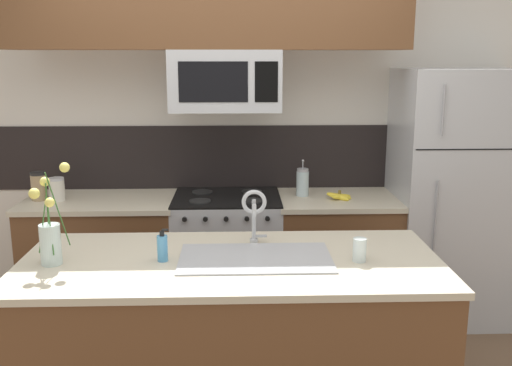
% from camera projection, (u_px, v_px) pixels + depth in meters
% --- Properties ---
extents(rear_partition, '(5.20, 0.10, 2.60)m').
position_uv_depth(rear_partition, '(266.00, 136.00, 4.35)').
color(rear_partition, silver).
rests_on(rear_partition, ground).
extents(splash_band, '(3.67, 0.01, 0.48)m').
position_uv_depth(splash_band, '(227.00, 157.00, 4.32)').
color(splash_band, black).
rests_on(splash_band, rear_partition).
extents(back_counter_left, '(1.07, 0.65, 0.91)m').
position_uv_depth(back_counter_left, '(104.00, 260.00, 4.13)').
color(back_counter_left, brown).
rests_on(back_counter_left, ground).
extents(back_counter_right, '(0.86, 0.65, 0.91)m').
position_uv_depth(back_counter_right, '(336.00, 257.00, 4.18)').
color(back_counter_right, brown).
rests_on(back_counter_right, ground).
extents(stove_range, '(0.76, 0.64, 0.93)m').
position_uv_depth(stove_range, '(228.00, 258.00, 4.16)').
color(stove_range, '#B7BABF').
rests_on(stove_range, ground).
extents(microwave, '(0.74, 0.40, 0.41)m').
position_uv_depth(microwave, '(225.00, 81.00, 3.86)').
color(microwave, '#B7BABF').
extents(upper_cabinet_band, '(2.63, 0.34, 0.60)m').
position_uv_depth(upper_cabinet_band, '(209.00, 3.00, 3.72)').
color(upper_cabinet_band, brown).
extents(refrigerator, '(0.87, 0.74, 1.82)m').
position_uv_depth(refrigerator, '(454.00, 196.00, 4.13)').
color(refrigerator, '#B7BABF').
rests_on(refrigerator, ground).
extents(storage_jar_tall, '(0.11, 0.11, 0.20)m').
position_uv_depth(storage_jar_tall, '(39.00, 186.00, 3.99)').
color(storage_jar_tall, '#997F5B').
rests_on(storage_jar_tall, back_counter_left).
extents(storage_jar_medium, '(0.11, 0.11, 0.16)m').
position_uv_depth(storage_jar_medium, '(57.00, 189.00, 3.97)').
color(storage_jar_medium, silver).
rests_on(storage_jar_medium, back_counter_left).
extents(banana_bunch, '(0.19, 0.12, 0.08)m').
position_uv_depth(banana_bunch, '(339.00, 196.00, 4.02)').
color(banana_bunch, yellow).
rests_on(banana_bunch, back_counter_right).
extents(french_press, '(0.09, 0.09, 0.27)m').
position_uv_depth(french_press, '(303.00, 182.00, 4.11)').
color(french_press, silver).
rests_on(french_press, back_counter_right).
extents(island_counter, '(2.10, 0.91, 0.91)m').
position_uv_depth(island_counter, '(232.00, 342.00, 2.94)').
color(island_counter, brown).
rests_on(island_counter, ground).
extents(kitchen_sink, '(0.76, 0.44, 0.16)m').
position_uv_depth(kitchen_sink, '(255.00, 272.00, 2.86)').
color(kitchen_sink, '#ADAFB5').
rests_on(kitchen_sink, island_counter).
extents(sink_faucet, '(0.14, 0.14, 0.31)m').
position_uv_depth(sink_faucet, '(254.00, 209.00, 3.01)').
color(sink_faucet, '#B7BABF').
rests_on(sink_faucet, island_counter).
extents(dish_soap_bottle, '(0.06, 0.05, 0.16)m').
position_uv_depth(dish_soap_bottle, '(162.00, 248.00, 2.80)').
color(dish_soap_bottle, '#4C93C6').
rests_on(dish_soap_bottle, island_counter).
extents(drinking_glass, '(0.07, 0.07, 0.12)m').
position_uv_depth(drinking_glass, '(360.00, 250.00, 2.80)').
color(drinking_glass, silver).
rests_on(drinking_glass, island_counter).
extents(flower_vase, '(0.17, 0.18, 0.49)m').
position_uv_depth(flower_vase, '(50.00, 238.00, 2.75)').
color(flower_vase, silver).
rests_on(flower_vase, island_counter).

